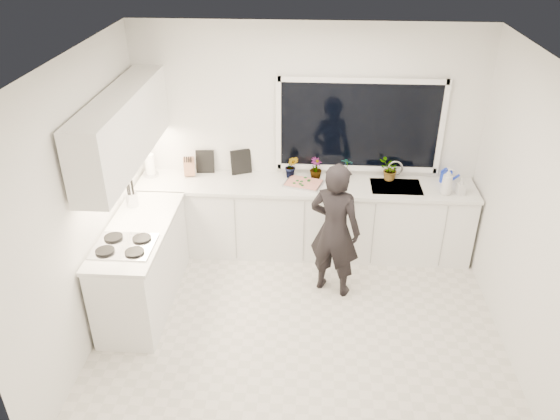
{
  "coord_description": "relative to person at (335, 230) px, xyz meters",
  "views": [
    {
      "loc": [
        0.08,
        -4.25,
        3.77
      ],
      "look_at": [
        -0.23,
        0.4,
        1.15
      ],
      "focal_mm": 35.0,
      "sensor_mm": 36.0,
      "label": 1
    }
  ],
  "objects": [
    {
      "name": "ceiling",
      "position": [
        -0.33,
        -0.68,
        1.94
      ],
      "size": [
        4.0,
        3.5,
        0.02
      ],
      "primitive_type": "cube",
      "color": "white",
      "rests_on": "wall_back"
    },
    {
      "name": "base_cabinets_left",
      "position": [
        -2.0,
        -0.33,
        -0.33
      ],
      "size": [
        0.58,
        1.6,
        0.88
      ],
      "primitive_type": "cube",
      "color": "white",
      "rests_on": "floor"
    },
    {
      "name": "pizza",
      "position": [
        -0.35,
        0.74,
        0.18
      ],
      "size": [
        0.45,
        0.38,
        0.01
      ],
      "primitive_type": "cube",
      "rotation": [
        0.0,
        0.0,
        -0.3
      ],
      "color": "red",
      "rests_on": "pizza_tray"
    },
    {
      "name": "countertop_left",
      "position": [
        -2.0,
        -0.33,
        0.13
      ],
      "size": [
        0.62,
        1.6,
        0.04
      ],
      "primitive_type": "cube",
      "color": "silver",
      "rests_on": "base_cabinets_left"
    },
    {
      "name": "base_cabinets_back",
      "position": [
        -0.33,
        0.77,
        -0.33
      ],
      "size": [
        3.92,
        0.58,
        0.88
      ],
      "primitive_type": "cube",
      "color": "white",
      "rests_on": "floor"
    },
    {
      "name": "upper_cabinets",
      "position": [
        -2.12,
        0.02,
        1.08
      ],
      "size": [
        0.34,
        2.1,
        0.7
      ],
      "primitive_type": "cube",
      "color": "white",
      "rests_on": "wall_left"
    },
    {
      "name": "watering_can",
      "position": [
        1.31,
        0.93,
        0.22
      ],
      "size": [
        0.17,
        0.17,
        0.13
      ],
      "primitive_type": "cylinder",
      "rotation": [
        0.0,
        0.0,
        -0.27
      ],
      "color": "#142FC3",
      "rests_on": "countertop_back"
    },
    {
      "name": "picture_frame_large",
      "position": [
        -1.55,
        1.01,
        0.29
      ],
      "size": [
        0.22,
        0.04,
        0.28
      ],
      "primitive_type": "cube",
      "rotation": [
        0.0,
        0.0,
        0.08
      ],
      "color": "black",
      "rests_on": "countertop_back"
    },
    {
      "name": "sink",
      "position": [
        0.72,
        0.77,
        0.1
      ],
      "size": [
        0.58,
        0.42,
        0.14
      ],
      "primitive_type": "cube",
      "color": "silver",
      "rests_on": "countertop_back"
    },
    {
      "name": "floor",
      "position": [
        -0.33,
        -0.68,
        -0.78
      ],
      "size": [
        4.0,
        3.5,
        0.02
      ],
      "primitive_type": "cube",
      "color": "beige",
      "rests_on": "ground"
    },
    {
      "name": "pizza_tray",
      "position": [
        -0.35,
        0.74,
        0.17
      ],
      "size": [
        0.49,
        0.42,
        0.03
      ],
      "primitive_type": "cube",
      "rotation": [
        0.0,
        0.0,
        -0.3
      ],
      "color": "silver",
      "rests_on": "countertop_back"
    },
    {
      "name": "countertop_back",
      "position": [
        -0.33,
        0.76,
        0.13
      ],
      "size": [
        3.94,
        0.62,
        0.04
      ],
      "primitive_type": "cube",
      "color": "silver",
      "rests_on": "base_cabinets_back"
    },
    {
      "name": "window",
      "position": [
        0.27,
        1.04,
        0.78
      ],
      "size": [
        1.8,
        0.02,
        1.0
      ],
      "primitive_type": "cube",
      "color": "black",
      "rests_on": "wall_back"
    },
    {
      "name": "paper_towel_roll",
      "position": [
        -2.18,
        0.87,
        0.28
      ],
      "size": [
        0.14,
        0.14,
        0.26
      ],
      "primitive_type": "cylinder",
      "rotation": [
        0.0,
        0.0,
        0.4
      ],
      "color": "white",
      "rests_on": "countertop_back"
    },
    {
      "name": "faucet",
      "position": [
        0.72,
        0.97,
        0.26
      ],
      "size": [
        0.03,
        0.03,
        0.22
      ],
      "primitive_type": "cylinder",
      "color": "silver",
      "rests_on": "countertop_back"
    },
    {
      "name": "herb_plants",
      "position": [
        0.19,
        0.93,
        0.29
      ],
      "size": [
        1.4,
        0.32,
        0.28
      ],
      "color": "#26662D",
      "rests_on": "countertop_back"
    },
    {
      "name": "person",
      "position": [
        0.0,
        0.0,
        0.0
      ],
      "size": [
        0.66,
        0.55,
        1.53
      ],
      "primitive_type": "imported",
      "rotation": [
        0.0,
        0.0,
        2.75
      ],
      "color": "black",
      "rests_on": "floor"
    },
    {
      "name": "wall_right",
      "position": [
        1.68,
        -0.68,
        0.58
      ],
      "size": [
        0.02,
        3.5,
        2.7
      ],
      "primitive_type": "cube",
      "color": "white",
      "rests_on": "ground"
    },
    {
      "name": "utensil_crock",
      "position": [
        -2.18,
        0.12,
        0.23
      ],
      "size": [
        0.15,
        0.15,
        0.16
      ],
      "primitive_type": "cylinder",
      "rotation": [
        0.0,
        0.0,
        0.18
      ],
      "color": "silver",
      "rests_on": "countertop_left"
    },
    {
      "name": "picture_frame_small",
      "position": [
        -1.11,
        1.01,
        0.3
      ],
      "size": [
        0.24,
        0.12,
        0.3
      ],
      "primitive_type": "cube",
      "rotation": [
        0.0,
        0.0,
        0.41
      ],
      "color": "black",
      "rests_on": "countertop_back"
    },
    {
      "name": "wall_back",
      "position": [
        -0.33,
        1.08,
        0.58
      ],
      "size": [
        4.0,
        0.02,
        2.7
      ],
      "primitive_type": "cube",
      "color": "white",
      "rests_on": "ground"
    },
    {
      "name": "wall_left",
      "position": [
        -2.34,
        -0.68,
        0.58
      ],
      "size": [
        0.02,
        3.5,
        2.7
      ],
      "primitive_type": "cube",
      "color": "white",
      "rests_on": "ground"
    },
    {
      "name": "knife_block",
      "position": [
        -1.72,
        0.91,
        0.26
      ],
      "size": [
        0.15,
        0.13,
        0.22
      ],
      "primitive_type": "cube",
      "rotation": [
        0.0,
        0.0,
        0.22
      ],
      "color": "olive",
      "rests_on": "countertop_back"
    },
    {
      "name": "stovetop",
      "position": [
        -2.02,
        -0.68,
        0.17
      ],
      "size": [
        0.56,
        0.48,
        0.03
      ],
      "primitive_type": "cube",
      "color": "black",
      "rests_on": "countertop_left"
    },
    {
      "name": "soap_bottles",
      "position": [
        1.28,
        0.62,
        0.3
      ],
      "size": [
        0.3,
        0.17,
        0.32
      ],
      "color": "#D8BF66",
      "rests_on": "countertop_back"
    }
  ]
}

